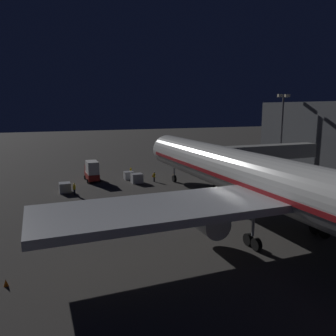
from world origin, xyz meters
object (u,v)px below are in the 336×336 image
apron_floodlight_mast (282,126)px  airliner_at_gate (288,188)px  baggage_container_far_row (65,188)px  ground_crew_near_nose_gear (74,189)px  jet_bridge (254,153)px  traffic_cone_nose_starboard (153,176)px  ground_crew_marshaller_fwd (154,176)px  traffic_cone_wingtip_svc_side (6,283)px  traffic_cone_nose_port (174,174)px  catering_truck (92,171)px  ground_crew_by_belt_loader (131,171)px  baggage_container_near_belt (129,175)px  baggage_container_mid_row (137,178)px

apron_floodlight_mast → airliner_at_gate: bearing=50.9°
baggage_container_far_row → ground_crew_near_nose_gear: ground_crew_near_nose_gear is taller
jet_bridge → traffic_cone_nose_starboard: bearing=-40.8°
ground_crew_marshaller_fwd → traffic_cone_wingtip_svc_side: (22.26, 29.79, -0.71)m
apron_floodlight_mast → traffic_cone_nose_port: size_ratio=28.92×
baggage_container_far_row → traffic_cone_nose_port: 22.03m
jet_bridge → catering_truck: 28.95m
catering_truck → traffic_cone_wingtip_svc_side: (11.96, 34.67, -1.58)m
baggage_container_far_row → traffic_cone_nose_port: (-21.16, -6.12, -0.50)m
airliner_at_gate → apron_floodlight_mast: airliner_at_gate is taller
ground_crew_by_belt_loader → traffic_cone_nose_port: bearing=163.1°
traffic_cone_nose_starboard → airliner_at_gate: bearing=93.7°
jet_bridge → apron_floodlight_mast: bearing=-145.8°
ground_crew_near_nose_gear → apron_floodlight_mast: bearing=-172.8°
baggage_container_near_belt → baggage_container_mid_row: baggage_container_mid_row is taller
airliner_at_gate → catering_truck: 37.98m
apron_floodlight_mast → ground_crew_marshaller_fwd: (28.80, 0.96, -8.37)m
baggage_container_mid_row → ground_crew_marshaller_fwd: 3.18m
baggage_container_near_belt → baggage_container_mid_row: 3.67m
baggage_container_near_belt → ground_crew_by_belt_loader: size_ratio=0.93×
airliner_at_gate → baggage_container_near_belt: 35.33m
jet_bridge → traffic_cone_wingtip_svc_side: 43.58m
airliner_at_gate → ground_crew_marshaller_fwd: size_ratio=39.37×
catering_truck → baggage_container_far_row: 8.88m
airliner_at_gate → traffic_cone_nose_starboard: size_ratio=128.40×
ground_crew_by_belt_loader → traffic_cone_wingtip_svc_side: size_ratio=3.23×
apron_floodlight_mast → ground_crew_marshaller_fwd: size_ratio=8.87×
apron_floodlight_mast → traffic_cone_nose_port: 25.19m
jet_bridge → ground_crew_by_belt_loader: 23.53m
ground_crew_near_nose_gear → ground_crew_marshaller_fwd: ground_crew_near_nose_gear is taller
jet_bridge → catering_truck: bearing=-27.2°
baggage_container_mid_row → ground_crew_marshaller_fwd: (-3.16, 0.28, 0.16)m
airliner_at_gate → traffic_cone_wingtip_svc_side: bearing=-1.4°
ground_crew_by_belt_loader → catering_truck: bearing=11.6°
airliner_at_gate → baggage_container_near_belt: airliner_at_gate is taller
traffic_cone_nose_port → traffic_cone_wingtip_svc_side: same height
jet_bridge → catering_truck: jet_bridge is taller
traffic_cone_nose_port → traffic_cone_wingtip_svc_side: (27.76, 33.79, 0.00)m
traffic_cone_nose_port → traffic_cone_wingtip_svc_side: bearing=50.6°
baggage_container_mid_row → traffic_cone_wingtip_svc_side: bearing=57.6°
catering_truck → baggage_container_near_belt: catering_truck is taller
traffic_cone_nose_starboard → traffic_cone_wingtip_svc_side: (23.36, 33.79, 0.00)m
baggage_container_far_row → traffic_cone_wingtip_svc_side: size_ratio=3.42×
baggage_container_near_belt → traffic_cone_wingtip_svc_side: 38.48m
apron_floodlight_mast → ground_crew_near_nose_gear: bearing=7.2°
jet_bridge → airliner_at_gate: bearing=61.7°
airliner_at_gate → traffic_cone_wingtip_svc_side: (25.56, -0.61, -5.12)m
baggage_container_mid_row → catering_truck: bearing=-32.8°
apron_floodlight_mast → baggage_container_mid_row: (31.96, 0.68, -8.53)m
airliner_at_gate → ground_crew_near_nose_gear: (17.77, -25.88, -4.35)m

